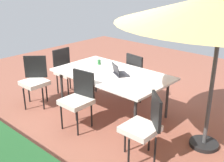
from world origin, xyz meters
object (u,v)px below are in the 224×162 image
(chair_south, at_px, (139,74))
(chair_east, at_px, (66,69))
(patio_umbrella, at_px, (223,8))
(cup, at_px, (99,62))
(chair_north, at_px, (78,97))
(dining_table, at_px, (112,75))
(chair_northeast, at_px, (35,79))
(laptop, at_px, (119,72))
(chair_northwest, at_px, (145,125))

(chair_south, bearing_deg, chair_east, 38.42)
(patio_umbrella, bearing_deg, cup, -3.32)
(patio_umbrella, height_order, chair_east, patio_umbrella)
(patio_umbrella, distance_m, chair_north, 2.57)
(chair_north, bearing_deg, dining_table, 81.17)
(chair_northeast, bearing_deg, chair_north, -45.17)
(chair_south, distance_m, chair_northeast, 2.11)
(chair_east, xyz_separation_m, chair_northeast, (-0.02, 0.81, 0.00))
(chair_east, xyz_separation_m, laptop, (-1.52, -0.01, 0.27))
(chair_northeast, xyz_separation_m, laptop, (-1.50, -0.82, 0.27))
(chair_south, bearing_deg, laptop, 108.27)
(chair_south, distance_m, laptop, 0.85)
(laptop, xyz_separation_m, cup, (0.72, -0.20, 0.00))
(chair_northwest, bearing_deg, laptop, -172.48)
(patio_umbrella, bearing_deg, chair_north, 25.48)
(chair_south, height_order, laptop, laptop)
(chair_north, height_order, chair_northeast, same)
(chair_northeast, distance_m, cup, 1.32)
(chair_east, height_order, cup, chair_east)
(laptop, bearing_deg, chair_south, -51.04)
(patio_umbrella, distance_m, chair_northwest, 1.83)
(laptop, bearing_deg, chair_northwest, 173.50)
(cup, bearing_deg, chair_east, 14.91)
(chair_north, bearing_deg, chair_northwest, -6.54)
(chair_east, bearing_deg, laptop, -90.33)
(dining_table, height_order, patio_umbrella, patio_umbrella)
(dining_table, relative_size, patio_umbrella, 0.76)
(chair_south, bearing_deg, chair_northeast, 57.94)
(dining_table, bearing_deg, patio_umbrella, -177.46)
(chair_east, relative_size, chair_northeast, 1.00)
(patio_umbrella, bearing_deg, laptop, 2.10)
(chair_northeast, xyz_separation_m, chair_northwest, (-2.68, 0.01, 0.00))
(patio_umbrella, height_order, laptop, patio_umbrella)
(dining_table, relative_size, chair_northeast, 2.18)
(chair_east, distance_m, chair_northeast, 0.81)
(chair_south, xyz_separation_m, chair_northeast, (1.35, 1.62, 0.00))
(chair_north, height_order, chair_northwest, same)
(dining_table, distance_m, patio_umbrella, 2.28)
(chair_northwest, xyz_separation_m, laptop, (1.18, -0.83, 0.27))
(chair_east, bearing_deg, chair_northwest, -107.64)
(laptop, bearing_deg, chair_east, 29.08)
(dining_table, distance_m, chair_northeast, 1.57)
(chair_north, relative_size, chair_northwest, 1.00)
(chair_northeast, relative_size, laptop, 2.46)
(chair_east, height_order, laptop, laptop)
(chair_northeast, height_order, chair_northwest, same)
(chair_north, bearing_deg, cup, 110.14)
(dining_table, xyz_separation_m, patio_umbrella, (-1.84, -0.08, 1.34))
(dining_table, xyz_separation_m, chair_east, (1.35, -0.01, -0.18))
(chair_north, xyz_separation_m, cup, (0.52, -1.03, 0.27))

